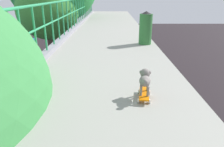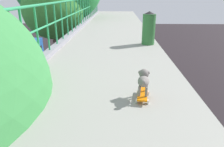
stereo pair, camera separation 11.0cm
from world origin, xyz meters
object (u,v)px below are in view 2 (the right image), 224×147
small_dog (144,79)px  litter_bin (149,28)px  city_bus (6,70)px  toy_skateboard (143,94)px

small_dog → litter_bin: (0.53, 3.58, 0.20)m
city_bus → toy_skateboard: toy_skateboard is taller
toy_skateboard → city_bus: bearing=125.9°
small_dog → litter_bin: litter_bin is taller
city_bus → litter_bin: (10.17, -9.71, 4.91)m
litter_bin → small_dog: bearing=-98.4°
city_bus → toy_skateboard: bearing=-54.1°
city_bus → small_dog: bearing=-54.0°
small_dog → litter_bin: bearing=81.6°
city_bus → small_dog: size_ratio=30.85×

